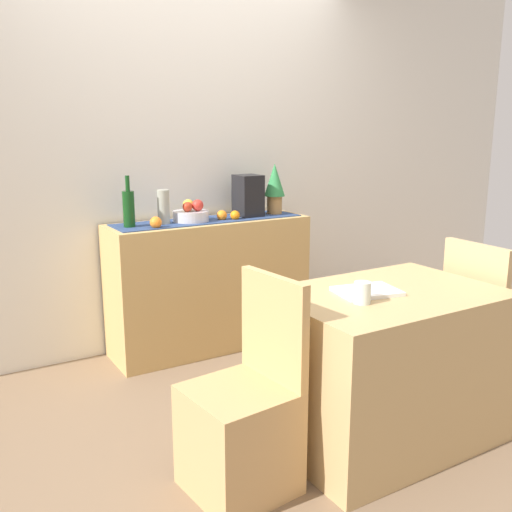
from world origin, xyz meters
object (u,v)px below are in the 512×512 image
(fruit_bowl, at_px, (191,216))
(wine_bottle, at_px, (129,208))
(dining_table, at_px, (384,366))
(open_book, at_px, (367,291))
(coffee_cup, at_px, (363,293))
(chair_by_corner, at_px, (489,353))
(ceramic_vase, at_px, (163,207))
(coffee_maker, at_px, (248,196))
(chair_near_window, at_px, (242,429))
(sideboard_console, at_px, (210,284))
(potted_plant, at_px, (275,186))

(fruit_bowl, relative_size, wine_bottle, 0.73)
(dining_table, height_order, open_book, open_book)
(coffee_cup, bearing_deg, wine_bottle, 107.68)
(chair_by_corner, bearing_deg, dining_table, -179.97)
(open_book, bearing_deg, ceramic_vase, 116.62)
(coffee_maker, relative_size, chair_near_window, 0.32)
(fruit_bowl, height_order, open_book, fruit_bowl)
(sideboard_console, xyz_separation_m, wine_bottle, (-0.54, 0.00, 0.56))
(sideboard_console, distance_m, fruit_bowl, 0.50)
(ceramic_vase, relative_size, coffee_cup, 2.29)
(coffee_maker, height_order, open_book, coffee_maker)
(sideboard_console, xyz_separation_m, chair_by_corner, (0.97, -1.50, -0.17))
(open_book, bearing_deg, potted_plant, 84.80)
(fruit_bowl, distance_m, chair_by_corner, 1.97)
(open_book, xyz_separation_m, chair_near_window, (-0.68, -0.03, -0.48))
(ceramic_vase, bearing_deg, dining_table, -71.62)
(ceramic_vase, distance_m, chair_by_corner, 2.10)
(sideboard_console, distance_m, wine_bottle, 0.78)
(dining_table, bearing_deg, coffee_cup, -161.79)
(fruit_bowl, xyz_separation_m, ceramic_vase, (-0.19, 0.00, 0.07))
(coffee_cup, distance_m, chair_near_window, 0.77)
(dining_table, bearing_deg, chair_by_corner, 0.03)
(coffee_maker, bearing_deg, chair_near_window, -121.27)
(dining_table, relative_size, chair_near_window, 1.16)
(ceramic_vase, distance_m, dining_table, 1.69)
(open_book, relative_size, chair_near_window, 0.31)
(open_book, height_order, coffee_cup, coffee_cup)
(open_book, bearing_deg, coffee_cup, -127.04)
(fruit_bowl, relative_size, dining_table, 0.22)
(fruit_bowl, xyz_separation_m, open_book, (0.21, -1.46, -0.17))
(fruit_bowl, bearing_deg, sideboard_console, 0.00)
(coffee_maker, distance_m, chair_near_window, 1.91)
(ceramic_vase, relative_size, open_book, 0.79)
(dining_table, bearing_deg, fruit_bowl, 101.69)
(fruit_bowl, distance_m, coffee_maker, 0.44)
(sideboard_console, height_order, dining_table, sideboard_console)
(wine_bottle, distance_m, ceramic_vase, 0.23)
(fruit_bowl, distance_m, wine_bottle, 0.42)
(sideboard_console, relative_size, open_book, 4.84)
(coffee_cup, height_order, chair_near_window, chair_near_window)
(wine_bottle, bearing_deg, open_book, -67.03)
(chair_near_window, bearing_deg, coffee_cup, -7.58)
(open_book, relative_size, coffee_cup, 2.92)
(open_book, bearing_deg, fruit_bowl, 109.58)
(fruit_bowl, height_order, coffee_maker, coffee_maker)
(wine_bottle, bearing_deg, chair_near_window, -92.41)
(fruit_bowl, bearing_deg, chair_by_corner, -53.78)
(sideboard_console, xyz_separation_m, open_book, (0.08, -1.46, 0.31))
(sideboard_console, relative_size, wine_bottle, 4.25)
(wine_bottle, xyz_separation_m, chair_by_corner, (1.51, -1.50, -0.74))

